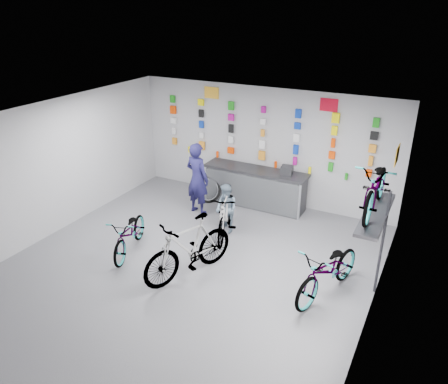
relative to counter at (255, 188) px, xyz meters
The scene contains 20 objects.
floor 3.57m from the counter, 90.00° to the right, with size 8.00×8.00×0.00m, color #4D4D52.
ceiling 4.34m from the counter, 90.00° to the right, with size 8.00×8.00×0.00m, color white.
wall_back 1.11m from the counter, 90.00° to the left, with size 7.00×7.00×0.00m, color #B3B3B5.
wall_left 5.08m from the counter, 134.67° to the right, with size 8.00×8.00×0.00m, color #B3B3B5.
wall_right 5.08m from the counter, 45.33° to the right, with size 8.00×8.00×0.00m, color #B3B3B5.
counter is the anchor object (origin of this frame).
merch_wall 1.38m from the counter, 86.48° to the left, with size 5.57×0.08×1.57m.
wall_bracket 4.18m from the counter, 35.12° to the right, with size 0.39×1.90×2.00m.
sign_left 2.73m from the counter, 163.67° to the left, with size 0.42×0.02×0.30m, color yellow.
sign_right 2.78m from the counter, 15.36° to the left, with size 0.42×0.02×0.30m, color red.
sign_side 4.72m from the counter, 33.92° to the right, with size 0.02×0.40×0.30m, color yellow.
bike_left 3.63m from the counter, 112.51° to the right, with size 0.58×1.67×0.88m, color gray.
bike_center 3.51m from the counter, 87.15° to the right, with size 0.58×2.04×1.23m, color gray.
bike_right 3.95m from the counter, 46.54° to the right, with size 0.67×1.93×1.01m, color gray.
bike_service 1.79m from the counter, 87.62° to the right, with size 0.52×1.84×1.11m, color gray.
bike_wall 4.30m from the counter, 35.76° to the right, with size 0.63×1.80×0.95m, color gray.
clerk 1.57m from the counter, 136.32° to the right, with size 0.67×0.44×1.82m, color #191745.
customer 1.60m from the counter, 90.31° to the right, with size 0.56×0.44×1.15m, color slate.
spare_wheel 1.25m from the counter, 162.69° to the right, with size 0.76×0.41×0.71m.
register 1.04m from the counter, ahead, with size 0.28×0.30×0.22m, color black.
Camera 1 is at (4.10, -6.01, 4.95)m, focal length 35.00 mm.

